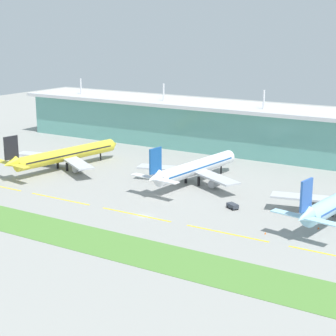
# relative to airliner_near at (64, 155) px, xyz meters

# --- Properties ---
(ground_plane) EXTENTS (600.00, 600.00, 0.00)m
(ground_plane) POSITION_rel_airliner_near_xyz_m (65.64, -34.81, -6.45)
(ground_plane) COLOR gray
(terminal_building) EXTENTS (288.00, 34.00, 32.66)m
(terminal_building) POSITION_rel_airliner_near_xyz_m (65.64, 73.19, 5.59)
(terminal_building) COLOR #5B9E93
(terminal_building) RESTS_ON ground
(airliner_near) EXTENTS (48.20, 63.60, 18.90)m
(airliner_near) POSITION_rel_airliner_near_xyz_m (0.00, 0.00, 0.00)
(airliner_near) COLOR yellow
(airliner_near) RESTS_ON ground
(airliner_middle) EXTENTS (48.47, 58.93, 18.90)m
(airliner_middle) POSITION_rel_airliner_near_xyz_m (60.69, 9.30, -0.01)
(airliner_middle) COLOR white
(airliner_middle) RESTS_ON ground
(taxiway_stripe_mid_west) EXTENTS (28.00, 0.70, 0.04)m
(taxiway_stripe_mid_west) POSITION_rel_airliner_near_xyz_m (28.64, -35.12, -6.43)
(taxiway_stripe_mid_west) COLOR yellow
(taxiway_stripe_mid_west) RESTS_ON ground
(taxiway_stripe_centre) EXTENTS (28.00, 0.70, 0.04)m
(taxiway_stripe_centre) POSITION_rel_airliner_near_xyz_m (62.64, -35.12, -6.43)
(taxiway_stripe_centre) COLOR yellow
(taxiway_stripe_centre) RESTS_ON ground
(taxiway_stripe_mid_east) EXTENTS (28.00, 0.70, 0.04)m
(taxiway_stripe_mid_east) POSITION_rel_airliner_near_xyz_m (96.64, -35.12, -6.43)
(taxiway_stripe_mid_east) COLOR yellow
(taxiway_stripe_mid_east) RESTS_ON ground
(grass_verge) EXTENTS (300.00, 18.00, 0.10)m
(grass_verge) POSITION_rel_airliner_near_xyz_m (65.64, -61.39, -6.40)
(grass_verge) COLOR #518438
(grass_verge) RESTS_ON ground
(pushback_tug) EXTENTS (5.01, 4.31, 1.85)m
(pushback_tug) POSITION_rel_airliner_near_xyz_m (87.87, -12.20, -5.35)
(pushback_tug) COLOR #333842
(pushback_tug) RESTS_ON ground
(safety_cone_nose_front) EXTENTS (0.56, 0.56, 0.70)m
(safety_cone_nose_front) POSITION_rel_airliner_near_xyz_m (107.11, -29.50, -6.10)
(safety_cone_nose_front) COLOR orange
(safety_cone_nose_front) RESTS_ON ground
(safety_cone_right_wingtip) EXTENTS (0.56, 0.56, 0.70)m
(safety_cone_right_wingtip) POSITION_rel_airliner_near_xyz_m (119.61, -16.43, -6.10)
(safety_cone_right_wingtip) COLOR orange
(safety_cone_right_wingtip) RESTS_ON ground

